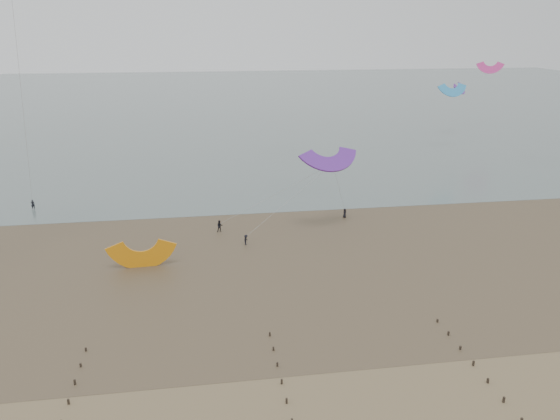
{
  "coord_description": "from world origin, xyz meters",
  "views": [
    {
      "loc": [
        -2.26,
        -35.96,
        29.97
      ],
      "look_at": [
        7.49,
        28.0,
        8.0
      ],
      "focal_mm": 35.0,
      "sensor_mm": 36.0,
      "label": 1
    }
  ],
  "objects": [
    {
      "name": "ground",
      "position": [
        0.0,
        0.0,
        0.0
      ],
      "size": [
        500.0,
        500.0,
        0.0
      ],
      "primitive_type": "plane",
      "color": "brown",
      "rests_on": "ground"
    },
    {
      "name": "sea_and_shore",
      "position": [
        -4.08,
        34.4,
        0.01
      ],
      "size": [
        500.0,
        665.0,
        0.03
      ],
      "color": "#475654",
      "rests_on": "ground"
    },
    {
      "name": "kitesurfers",
      "position": [
        34.62,
        48.19,
        0.87
      ],
      "size": [
        110.39,
        22.43,
        1.9
      ],
      "color": "black",
      "rests_on": "ground"
    },
    {
      "name": "grounded_kite",
      "position": [
        -10.19,
        31.07,
        0.0
      ],
      "size": [
        7.68,
        6.15,
        4.06
      ],
      "primitive_type": null,
      "rotation": [
        1.54,
        0.0,
        0.05
      ],
      "color": "orange",
      "rests_on": "ground"
    },
    {
      "name": "kites_airborne",
      "position": [
        -12.43,
        86.74,
        22.61
      ],
      "size": [
        251.6,
        111.97,
        46.31
      ],
      "color": "#379DE1",
      "rests_on": "ground"
    }
  ]
}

